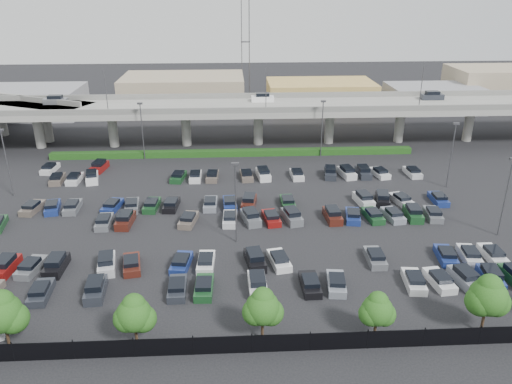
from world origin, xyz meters
TOP-DOWN VIEW (x-y plane):
  - ground at (0.00, 0.00)m, footprint 280.00×280.00m
  - overpass at (-0.21, 32.04)m, footprint 150.00×13.00m
  - hedge at (0.00, 25.00)m, footprint 66.00×1.60m
  - fence at (-0.05, -28.00)m, footprint 70.00×0.10m
  - tree_row at (0.70, -26.53)m, footprint 65.07×3.66m
  - parked_cars at (0.05, -3.25)m, footprint 62.80×41.62m
  - light_poles at (-4.13, 2.00)m, footprint 66.90×48.38m
  - distant_buildings at (12.38, 61.81)m, footprint 138.00×24.00m
  - comm_tower at (4.00, 74.00)m, footprint 2.40×2.40m

SIDE VIEW (x-z plane):
  - ground at x=0.00m, z-range 0.00..0.00m
  - hedge at x=0.00m, z-range 0.00..1.10m
  - parked_cars at x=0.05m, z-range -0.22..1.45m
  - fence at x=-0.05m, z-range -0.10..1.90m
  - tree_row at x=0.70m, z-range 0.55..6.49m
  - distant_buildings at x=12.38m, z-range -0.76..8.24m
  - light_poles at x=-4.13m, z-range 1.09..11.39m
  - overpass at x=-0.21m, z-range -0.93..14.87m
  - comm_tower at x=4.00m, z-range 0.61..30.61m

